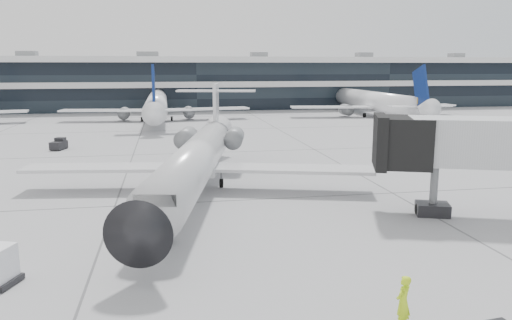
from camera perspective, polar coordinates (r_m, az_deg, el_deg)
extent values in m
plane|color=gray|center=(35.46, 0.51, -4.51)|extent=(220.00, 220.00, 0.00)
cube|color=black|center=(115.87, -7.13, 8.50)|extent=(170.00, 22.00, 10.00)
cylinder|color=silver|center=(36.51, -6.90, -0.11)|extent=(8.23, 26.18, 2.94)
cone|color=black|center=(22.60, -12.35, -7.06)|extent=(3.50, 3.59, 2.94)
cone|color=silver|center=(50.97, -4.47, 3.37)|extent=(3.45, 3.98, 2.79)
cube|color=silver|center=(39.35, -16.89, -0.84)|extent=(12.25, 4.43, 0.24)
cube|color=silver|center=(37.36, 4.17, -1.00)|extent=(12.30, 5.99, 0.24)
cylinder|color=slate|center=(45.48, -7.98, 2.55)|extent=(2.36, 3.96, 1.63)
cylinder|color=slate|center=(44.96, -2.50, 2.56)|extent=(2.36, 3.96, 1.63)
cube|color=silver|center=(50.08, -4.59, 5.87)|extent=(0.88, 2.83, 4.90)
cube|color=silver|center=(50.40, -4.57, 7.89)|extent=(8.03, 3.31, 0.17)
cylinder|color=black|center=(27.22, -10.01, -8.77)|extent=(0.32, 0.64, 0.61)
cylinder|color=black|center=(39.32, -8.72, -2.59)|extent=(0.40, 0.74, 0.70)
cylinder|color=black|center=(38.87, -3.98, -2.64)|extent=(0.40, 0.74, 0.70)
cube|color=black|center=(32.46, 16.71, 2.00)|extent=(3.90, 4.30, 3.10)
cylinder|color=slate|center=(33.34, 19.64, -3.39)|extent=(0.49, 0.49, 3.10)
cube|color=black|center=(33.63, 19.52, -5.31)|extent=(2.40, 2.13, 0.77)
imported|color=#C6F519|center=(19.21, 16.46, -15.35)|extent=(0.88, 0.83, 2.02)
cone|color=orange|center=(50.12, -5.56, 0.28)|extent=(0.36, 0.36, 0.56)
cube|color=orange|center=(50.17, -5.56, -0.02)|extent=(0.41, 0.41, 0.03)
cube|color=black|center=(60.48, -21.63, 1.59)|extent=(1.77, 2.33, 0.84)
cube|color=black|center=(60.81, -21.46, 2.19)|extent=(1.23, 1.11, 0.47)
cylinder|color=black|center=(61.43, -21.70, 1.42)|extent=(0.28, 0.44, 0.41)
cylinder|color=black|center=(60.94, -20.85, 1.41)|extent=(0.28, 0.44, 0.41)
cylinder|color=black|center=(60.13, -22.38, 1.19)|extent=(0.28, 0.44, 0.41)
cylinder|color=black|center=(59.63, -21.51, 1.18)|extent=(0.28, 0.44, 0.41)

